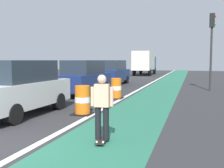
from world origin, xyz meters
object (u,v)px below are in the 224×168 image
parked_suv_second (84,77)px  traffic_barrel_mid (116,89)px  skateboarder_on_lane (102,106)px  traffic_barrel_front (82,100)px  delivery_truck_down_block (145,62)px  parked_suv_nearest (20,87)px  traffic_light_corner (212,38)px  parked_suv_third (113,72)px

parked_suv_second → traffic_barrel_mid: bearing=-24.2°
skateboarder_on_lane → traffic_barrel_front: skateboarder_on_lane is taller
skateboarder_on_lane → delivery_truck_down_block: (-4.35, 31.24, 0.94)m
traffic_barrel_front → parked_suv_nearest: bearing=-162.1°
traffic_barrel_front → delivery_truck_down_block: 28.29m
skateboarder_on_lane → traffic_barrel_mid: bearing=103.3°
traffic_light_corner → parked_suv_nearest: bearing=-124.8°
parked_suv_nearest → parked_suv_second: size_ratio=1.00×
delivery_truck_down_block → traffic_light_corner: traffic_light_corner is taller
parked_suv_nearest → parked_suv_second: 6.21m
traffic_light_corner → traffic_barrel_front: bearing=-117.4°
traffic_light_corner → delivery_truck_down_block: bearing=112.5°
traffic_barrel_mid → traffic_barrel_front: bearing=-90.6°
parked_suv_second → parked_suv_nearest: bearing=-90.0°
parked_suv_third → traffic_light_corner: (7.60, -2.60, 2.47)m
traffic_barrel_mid → delivery_truck_down_block: size_ratio=0.14×
parked_suv_third → traffic_barrel_front: size_ratio=4.25×
parked_suv_nearest → parked_suv_third: 13.13m
parked_suv_nearest → parked_suv_third: bearing=91.2°
delivery_truck_down_block → traffic_light_corner: bearing=-67.5°
parked_suv_nearest → traffic_barrel_front: bearing=17.9°
parked_suv_second → traffic_barrel_front: bearing=-67.9°
parked_suv_third → traffic_barrel_mid: size_ratio=4.25×
traffic_barrel_front → traffic_barrel_mid: (0.05, 4.47, 0.00)m
traffic_barrel_mid → parked_suv_third: bearing=107.9°
traffic_barrel_front → skateboarder_on_lane: bearing=-59.4°
parked_suv_nearest → delivery_truck_down_block: delivery_truck_down_block is taller
parked_suv_third → traffic_barrel_front: bearing=-78.6°
parked_suv_third → traffic_barrel_mid: parked_suv_third is taller
delivery_truck_down_block → traffic_barrel_front: bearing=-84.9°
parked_suv_third → traffic_light_corner: bearing=-18.9°
parked_suv_nearest → parked_suv_second: (-0.01, 6.21, 0.00)m
skateboarder_on_lane → parked_suv_nearest: parked_suv_nearest is taller
parked_suv_third → delivery_truck_down_block: size_ratio=0.61×
skateboarder_on_lane → traffic_barrel_mid: size_ratio=1.55×
parked_suv_nearest → traffic_barrel_mid: 5.69m
parked_suv_third → skateboarder_on_lane: bearing=-74.4°
parked_suv_nearest → parked_suv_third: size_ratio=1.00×
traffic_barrel_mid → delivery_truck_down_block: delivery_truck_down_block is taller
skateboarder_on_lane → parked_suv_nearest: bearing=149.6°
parked_suv_nearest → delivery_truck_down_block: size_ratio=0.61×
traffic_barrel_front → traffic_barrel_mid: bearing=89.4°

